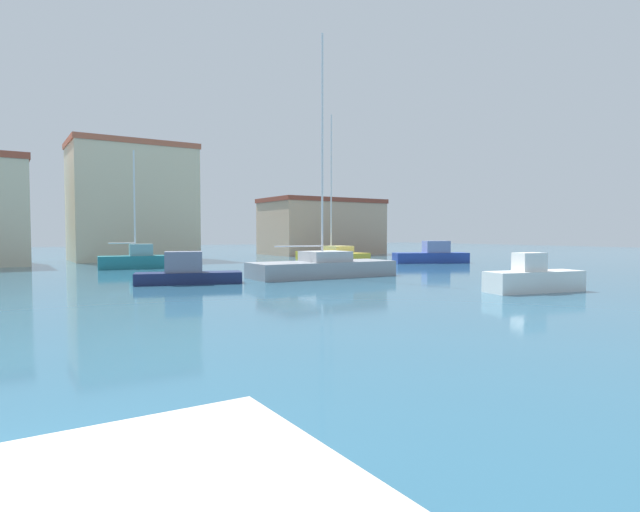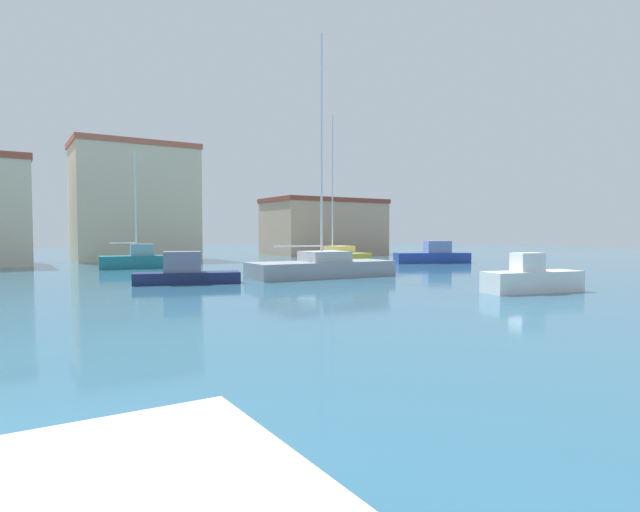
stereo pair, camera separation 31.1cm
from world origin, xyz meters
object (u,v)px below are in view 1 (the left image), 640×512
(motorboat_blue_distant_north, at_px, (432,255))
(motorboat_white_behind_lamppost, at_px, (534,279))
(sailboat_yellow_inner_mooring, at_px, (332,255))
(motorboat_navy_far_right, at_px, (187,273))
(sailboat_grey_mid_harbor, at_px, (323,267))
(sailboat_teal_center_channel, at_px, (136,259))

(motorboat_blue_distant_north, bearing_deg, motorboat_white_behind_lamppost, -123.37)
(sailboat_yellow_inner_mooring, bearing_deg, motorboat_white_behind_lamppost, -104.41)
(motorboat_white_behind_lamppost, bearing_deg, motorboat_blue_distant_north, 56.63)
(motorboat_navy_far_right, xyz_separation_m, motorboat_white_behind_lamppost, (11.34, -11.41, 0.01))
(sailboat_yellow_inner_mooring, relative_size, motorboat_white_behind_lamppost, 2.87)
(motorboat_navy_far_right, relative_size, sailboat_grey_mid_harbor, 0.39)
(sailboat_yellow_inner_mooring, xyz_separation_m, motorboat_blue_distant_north, (5.32, -7.21, 0.11))
(sailboat_teal_center_channel, height_order, motorboat_navy_far_right, sailboat_teal_center_channel)
(motorboat_blue_distant_north, bearing_deg, sailboat_grey_mid_harbor, -156.46)
(motorboat_navy_far_right, xyz_separation_m, sailboat_grey_mid_harbor, (7.85, -0.20, 0.04))
(motorboat_blue_distant_north, xyz_separation_m, motorboat_navy_far_right, (-23.09, -6.44, -0.11))
(sailboat_yellow_inner_mooring, relative_size, sailboat_grey_mid_harbor, 0.96)
(motorboat_navy_far_right, relative_size, motorboat_white_behind_lamppost, 1.16)
(motorboat_blue_distant_north, bearing_deg, motorboat_navy_far_right, -164.43)
(sailboat_yellow_inner_mooring, height_order, sailboat_grey_mid_harbor, sailboat_grey_mid_harbor)
(sailboat_teal_center_channel, height_order, sailboat_grey_mid_harbor, sailboat_grey_mid_harbor)
(sailboat_yellow_inner_mooring, distance_m, motorboat_blue_distant_north, 8.96)
(motorboat_blue_distant_north, relative_size, sailboat_teal_center_channel, 0.77)
(motorboat_blue_distant_north, xyz_separation_m, sailboat_grey_mid_harbor, (-15.24, -6.64, -0.07))
(sailboat_teal_center_channel, xyz_separation_m, motorboat_white_behind_lamppost, (10.91, -24.13, -0.08))
(motorboat_navy_far_right, height_order, sailboat_grey_mid_harbor, sailboat_grey_mid_harbor)
(motorboat_blue_distant_north, distance_m, sailboat_teal_center_channel, 23.52)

